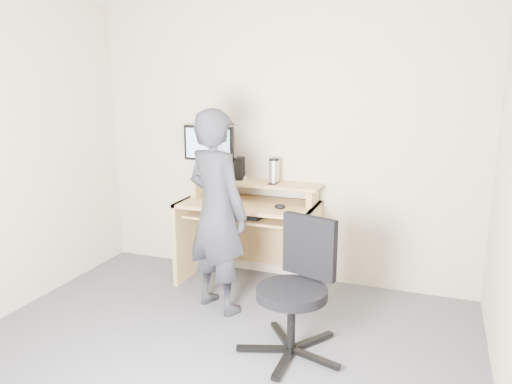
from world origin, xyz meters
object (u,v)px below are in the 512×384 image
Objects in this scene: desk at (251,223)px; monitor at (209,147)px; office_chair at (298,283)px; person at (217,212)px.

monitor is (-0.45, 0.09, 0.65)m from desk.
office_chair reaches higher than desk.
desk is at bearing -72.15° from person.
desk is 0.75× the size of person.
desk is 1.25m from office_chair.
desk is 1.34× the size of office_chair.
person is at bearing -95.09° from desk.
person reaches higher than office_chair.
monitor is 0.32× the size of person.
office_chair is (0.72, -1.02, -0.06)m from desk.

